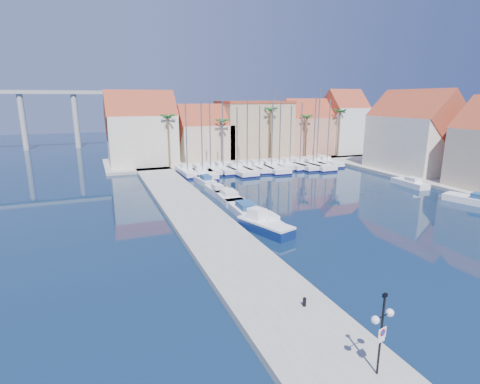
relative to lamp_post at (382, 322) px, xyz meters
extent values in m
plane|color=black|center=(7.78, 13.34, -3.10)|extent=(260.00, 260.00, 0.00)
cube|color=gray|center=(-1.22, 26.84, -2.85)|extent=(6.00, 77.00, 0.50)
cube|color=gray|center=(17.78, 61.34, -2.85)|extent=(54.00, 16.00, 0.50)
cube|color=gray|center=(39.78, 28.34, -2.85)|extent=(12.00, 60.00, 0.50)
cylinder|color=black|center=(0.00, 0.00, -0.62)|extent=(0.10, 0.10, 3.97)
cylinder|color=black|center=(-0.24, -0.05, 0.27)|extent=(0.50, 0.15, 0.05)
cylinder|color=black|center=(0.24, 0.06, 0.27)|extent=(0.50, 0.15, 0.05)
sphere|color=white|center=(-0.49, -0.10, 0.27)|extent=(0.36, 0.36, 0.36)
sphere|color=white|center=(0.48, 0.11, 0.27)|extent=(0.36, 0.36, 0.36)
cube|color=black|center=(0.00, 0.00, 1.26)|extent=(0.24, 0.16, 0.16)
cube|color=white|center=(0.01, -0.05, -0.52)|extent=(0.49, 0.13, 0.50)
cylinder|color=red|center=(0.02, -0.08, -0.47)|extent=(0.33, 0.08, 0.34)
cylinder|color=#1933A5|center=(0.02, -0.09, -0.47)|extent=(0.24, 0.06, 0.24)
cube|color=white|center=(0.01, -0.05, -0.87)|extent=(0.39, 0.11, 0.14)
cylinder|color=black|center=(-0.09, 6.05, -2.34)|extent=(0.21, 0.21, 0.53)
cube|color=navy|center=(3.76, 19.51, -2.65)|extent=(3.79, 6.33, 0.90)
cube|color=white|center=(3.76, 19.51, -2.10)|extent=(3.79, 6.33, 0.20)
cube|color=white|center=(3.38, 20.65, -1.55)|extent=(1.74, 1.93, 1.10)
cube|color=white|center=(4.63, 21.34, -2.70)|extent=(2.08, 6.38, 0.80)
cube|color=white|center=(4.64, 20.70, -2.00)|extent=(1.44, 2.24, 0.60)
cube|color=white|center=(4.20, 26.09, -2.70)|extent=(2.68, 7.56, 0.80)
cube|color=navy|center=(4.17, 25.34, -2.00)|extent=(1.77, 2.68, 0.60)
cube|color=white|center=(4.37, 32.02, -2.70)|extent=(2.66, 7.38, 0.80)
cube|color=white|center=(4.34, 31.29, -2.00)|extent=(1.75, 2.62, 0.60)
cube|color=white|center=(4.03, 35.54, -2.70)|extent=(1.80, 5.26, 0.80)
cube|color=white|center=(4.04, 35.02, -2.00)|extent=(1.21, 1.85, 0.60)
cube|color=white|center=(4.37, 42.08, -2.70)|extent=(2.01, 5.73, 0.80)
cube|color=navy|center=(4.39, 41.51, -2.00)|extent=(1.34, 2.03, 0.60)
cube|color=white|center=(4.76, 46.19, -2.70)|extent=(2.24, 5.76, 0.80)
cube|color=white|center=(4.71, 45.63, -2.00)|extent=(1.41, 2.07, 0.60)
cube|color=white|center=(31.78, 19.02, -2.70)|extent=(4.32, 7.60, 0.80)
cube|color=white|center=(31.78, 29.46, -2.70)|extent=(2.14, 5.95, 0.80)
cube|color=white|center=(31.75, 28.87, -2.00)|extent=(1.41, 2.11, 0.60)
cube|color=white|center=(3.57, 49.96, -2.60)|extent=(2.46, 9.11, 1.00)
cube|color=#0C0C3E|center=(3.57, 49.96, -2.92)|extent=(2.52, 9.17, 0.28)
cube|color=white|center=(3.56, 50.87, -1.80)|extent=(1.68, 2.74, 0.60)
cylinder|color=slate|center=(3.58, 49.50, 3.28)|extent=(0.20, 0.20, 10.77)
cube|color=white|center=(5.83, 48.73, -2.60)|extent=(3.60, 11.51, 1.00)
cube|color=#0C0C3E|center=(5.83, 48.73, -2.92)|extent=(3.67, 11.57, 0.28)
cube|color=white|center=(5.90, 49.86, -1.80)|extent=(2.26, 3.52, 0.60)
cylinder|color=slate|center=(5.80, 48.16, 3.45)|extent=(0.20, 0.20, 11.10)
cube|color=white|center=(7.74, 50.19, -2.60)|extent=(2.92, 8.71, 1.00)
cube|color=#0C0C3E|center=(7.74, 50.19, -2.92)|extent=(2.98, 8.78, 0.28)
cube|color=white|center=(7.81, 51.04, -1.80)|extent=(1.76, 2.69, 0.60)
cylinder|color=slate|center=(7.71, 49.76, 3.55)|extent=(0.20, 0.20, 11.31)
cube|color=white|center=(9.89, 50.07, -2.60)|extent=(2.51, 9.02, 1.00)
cube|color=#0C0C3E|center=(9.89, 50.07, -2.92)|extent=(2.57, 9.08, 0.28)
cube|color=white|center=(9.87, 50.96, -1.80)|extent=(1.69, 2.72, 0.60)
cylinder|color=slate|center=(9.90, 49.62, 3.40)|extent=(0.20, 0.20, 11.01)
cube|color=white|center=(11.91, 48.74, -2.60)|extent=(3.91, 12.11, 1.00)
cube|color=#0C0C3E|center=(11.91, 48.74, -2.92)|extent=(3.98, 12.18, 0.28)
cube|color=white|center=(11.83, 49.93, -1.80)|extent=(2.41, 3.72, 0.60)
cylinder|color=slate|center=(11.95, 48.15, 2.93)|extent=(0.20, 0.20, 10.07)
cube|color=white|center=(14.11, 49.32, -2.60)|extent=(2.51, 9.21, 1.00)
cube|color=#0C0C3E|center=(14.11, 49.32, -2.92)|extent=(2.57, 9.27, 0.28)
cube|color=white|center=(14.10, 50.24, -1.80)|extent=(1.71, 2.78, 0.60)
cylinder|color=slate|center=(14.12, 48.86, 4.35)|extent=(0.20, 0.20, 12.91)
cube|color=white|center=(16.42, 49.26, -2.60)|extent=(3.25, 10.03, 1.00)
cube|color=#0C0C3E|center=(16.42, 49.26, -2.92)|extent=(3.32, 10.10, 0.28)
cube|color=white|center=(16.48, 50.24, -1.80)|extent=(2.00, 3.08, 0.60)
cylinder|color=slate|center=(16.38, 48.77, 3.02)|extent=(0.20, 0.20, 10.24)
cube|color=white|center=(18.50, 48.57, -2.60)|extent=(3.68, 11.77, 1.00)
cube|color=#0C0C3E|center=(18.50, 48.57, -2.92)|extent=(3.75, 11.84, 0.28)
cube|color=white|center=(18.56, 49.73, -1.80)|extent=(2.31, 3.60, 0.60)
cylinder|color=slate|center=(18.46, 47.99, 4.53)|extent=(0.20, 0.20, 13.27)
cube|color=white|center=(20.52, 49.43, -2.60)|extent=(2.35, 8.20, 1.00)
cube|color=#0C0C3E|center=(20.52, 49.43, -2.92)|extent=(2.41, 8.26, 0.28)
cube|color=white|center=(20.50, 50.25, -1.80)|extent=(1.55, 2.48, 0.60)
cylinder|color=slate|center=(20.53, 49.03, 4.67)|extent=(0.20, 0.20, 13.54)
cube|color=white|center=(22.70, 49.56, -2.60)|extent=(3.26, 9.66, 1.00)
cube|color=#0C0C3E|center=(22.70, 49.56, -2.92)|extent=(3.32, 9.72, 0.28)
cube|color=white|center=(22.62, 50.51, -1.80)|extent=(1.96, 2.98, 0.60)
cylinder|color=slate|center=(22.74, 49.09, 3.01)|extent=(0.20, 0.20, 10.22)
cube|color=white|center=(24.59, 49.22, -2.60)|extent=(3.48, 11.68, 1.00)
cube|color=#0C0C3E|center=(24.59, 49.22, -2.92)|extent=(3.54, 11.74, 0.28)
cube|color=white|center=(24.54, 50.37, -1.80)|extent=(2.24, 3.55, 0.60)
cylinder|color=slate|center=(24.61, 48.64, 3.33)|extent=(0.20, 0.20, 10.86)
cube|color=white|center=(26.85, 48.28, -2.60)|extent=(3.30, 11.94, 1.00)
cube|color=#0C0C3E|center=(26.85, 48.28, -2.92)|extent=(3.36, 12.00, 0.28)
cube|color=white|center=(26.83, 49.47, -1.80)|extent=(2.23, 3.60, 0.60)
cylinder|color=slate|center=(26.86, 47.69, 3.87)|extent=(0.20, 0.20, 11.95)
cube|color=white|center=(28.66, 49.73, -2.60)|extent=(2.34, 8.76, 1.00)
cube|color=#0C0C3E|center=(28.66, 49.73, -2.92)|extent=(2.40, 8.82, 0.28)
cube|color=white|center=(28.67, 50.60, -1.80)|extent=(1.61, 2.64, 0.60)
cylinder|color=slate|center=(28.66, 49.29, 4.59)|extent=(0.20, 0.20, 13.38)
cube|color=white|center=(30.93, 49.60, -2.60)|extent=(3.09, 9.56, 1.00)
cube|color=#0C0C3E|center=(30.93, 49.60, -2.92)|extent=(3.15, 9.62, 0.28)
cube|color=white|center=(31.00, 50.54, -1.80)|extent=(1.90, 2.93, 0.60)
cylinder|color=slate|center=(30.90, 49.13, 3.56)|extent=(0.20, 0.20, 11.33)
cube|color=beige|center=(-2.22, 60.34, 1.90)|extent=(12.00, 9.00, 9.00)
cube|color=maroon|center=(-2.22, 60.34, 6.40)|extent=(12.30, 9.00, 9.00)
cube|color=beige|center=(9.78, 60.34, 0.90)|extent=(10.00, 8.00, 7.00)
cube|color=maroon|center=(9.78, 60.34, 4.40)|extent=(10.30, 8.00, 8.00)
cube|color=tan|center=(20.78, 61.34, 2.90)|extent=(14.00, 10.00, 11.00)
cube|color=maroon|center=(20.78, 61.34, 8.65)|extent=(14.20, 10.20, 0.50)
cube|color=tan|center=(32.78, 60.34, 1.40)|extent=(10.00, 8.00, 8.00)
cube|color=maroon|center=(32.78, 60.34, 5.40)|extent=(10.30, 8.00, 8.00)
cube|color=white|center=(41.78, 59.34, 2.40)|extent=(8.00, 8.00, 10.00)
cube|color=maroon|center=(41.78, 59.34, 7.40)|extent=(8.30, 8.00, 8.00)
cube|color=beige|center=(39.78, 37.34, 1.90)|extent=(9.00, 14.00, 9.00)
cube|color=maroon|center=(39.78, 37.34, 6.40)|extent=(9.00, 14.30, 9.00)
cylinder|color=brown|center=(1.78, 55.34, 1.90)|extent=(0.36, 0.36, 9.00)
sphere|color=#19591F|center=(1.78, 55.34, 6.25)|extent=(2.60, 2.60, 2.60)
cylinder|color=brown|center=(11.78, 55.34, 1.40)|extent=(0.36, 0.36, 8.00)
sphere|color=#19591F|center=(11.78, 55.34, 5.25)|extent=(2.60, 2.60, 2.60)
cylinder|color=brown|center=(21.78, 55.34, 2.40)|extent=(0.36, 0.36, 10.00)
sphere|color=#19591F|center=(21.78, 55.34, 7.25)|extent=(2.60, 2.60, 2.60)
cylinder|color=brown|center=(29.78, 55.34, 1.65)|extent=(0.36, 0.36, 8.50)
sphere|color=#19591F|center=(29.78, 55.34, 5.75)|extent=(2.60, 2.60, 2.60)
cylinder|color=brown|center=(37.78, 55.34, 2.15)|extent=(0.36, 0.36, 9.50)
sphere|color=#19591F|center=(37.78, 55.34, 6.75)|extent=(2.60, 2.60, 2.60)
cube|color=#9E9E99|center=(-30.22, 95.34, 10.90)|extent=(48.00, 2.20, 0.90)
cylinder|color=#9E9E99|center=(-26.22, 95.34, 3.90)|extent=(1.40, 1.40, 14.00)
cylinder|color=#9E9E99|center=(-14.22, 95.34, 3.90)|extent=(1.40, 1.40, 14.00)
camera|label=1|loc=(-10.91, -10.96, 9.29)|focal=28.00mm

